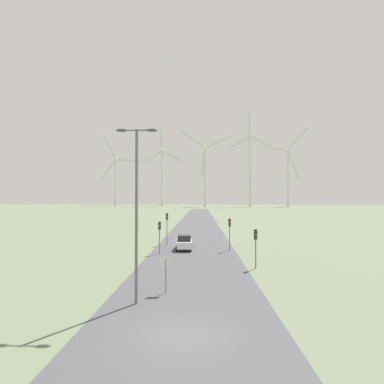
{
  "coord_description": "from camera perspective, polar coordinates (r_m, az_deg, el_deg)",
  "views": [
    {
      "loc": [
        0.84,
        -13.92,
        6.31
      ],
      "look_at": [
        0.0,
        15.02,
        6.95
      ],
      "focal_mm": 28.0,
      "sensor_mm": 36.0,
      "label": 1
    }
  ],
  "objects": [
    {
      "name": "wind_turbine_far_right",
      "position": [
        243.84,
        17.77,
        3.82
      ],
      "size": [
        38.51,
        4.75,
        61.88
      ],
      "color": "silver",
      "rests_on": "ground"
    },
    {
      "name": "wind_turbine_far_left",
      "position": [
        273.35,
        -14.32,
        3.02
      ],
      "size": [
        38.86,
        5.33,
        63.62
      ],
      "color": "silver",
      "rests_on": "ground"
    },
    {
      "name": "wind_turbine_right",
      "position": [
        232.78,
        10.98,
        5.2
      ],
      "size": [
        31.67,
        3.46,
        72.07
      ],
      "color": "silver",
      "rests_on": "ground"
    },
    {
      "name": "stop_sign_near",
      "position": [
        20.68,
        -5.02,
        -14.1
      ],
      "size": [
        0.81,
        0.07,
        2.45
      ],
      "color": "slate",
      "rests_on": "ground"
    },
    {
      "name": "traffic_light_post_near_right",
      "position": [
        27.98,
        12.02,
        -8.88
      ],
      "size": [
        0.28,
        0.33,
        3.51
      ],
      "color": "slate",
      "rests_on": "ground"
    },
    {
      "name": "traffic_light_post_mid_left",
      "position": [
        34.56,
        -6.21,
        -7.25
      ],
      "size": [
        0.28,
        0.34,
        3.68
      ],
      "color": "slate",
      "rests_on": "ground"
    },
    {
      "name": "wind_turbine_left",
      "position": [
        265.75,
        -5.72,
        3.85
      ],
      "size": [
        33.18,
        14.67,
        68.98
      ],
      "color": "silver",
      "rests_on": "ground"
    },
    {
      "name": "traffic_light_post_mid_right",
      "position": [
        36.69,
        7.17,
        -6.67
      ],
      "size": [
        0.28,
        0.34,
        3.87
      ],
      "color": "slate",
      "rests_on": "ground"
    },
    {
      "name": "wind_turbine_center",
      "position": [
        230.48,
        2.51,
        4.25
      ],
      "size": [
        39.44,
        8.26,
        59.6
      ],
      "color": "silver",
      "rests_on": "ground"
    },
    {
      "name": "car_approaching",
      "position": [
        37.47,
        -1.48,
        -9.54
      ],
      "size": [
        2.04,
        4.2,
        1.83
      ],
      "color": "white",
      "rests_on": "ground"
    },
    {
      "name": "road_surface",
      "position": [
        62.24,
        0.89,
        -7.08
      ],
      "size": [
        10.0,
        240.0,
        0.01
      ],
      "color": "#47474C",
      "rests_on": "ground"
    },
    {
      "name": "ground_plane",
      "position": [
        15.3,
        -1.82,
        -25.6
      ],
      "size": [
        600.0,
        600.0,
        0.0
      ],
      "primitive_type": "plane",
      "color": "#667056"
    },
    {
      "name": "traffic_light_post_near_left",
      "position": [
        41.12,
        -4.79,
        -5.66
      ],
      "size": [
        0.28,
        0.34,
        4.32
      ],
      "color": "slate",
      "rests_on": "ground"
    },
    {
      "name": "streetlamp",
      "position": [
        18.37,
        -10.52,
        -0.61
      ],
      "size": [
        2.55,
        0.32,
        10.56
      ],
      "color": "slate",
      "rests_on": "ground"
    }
  ]
}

